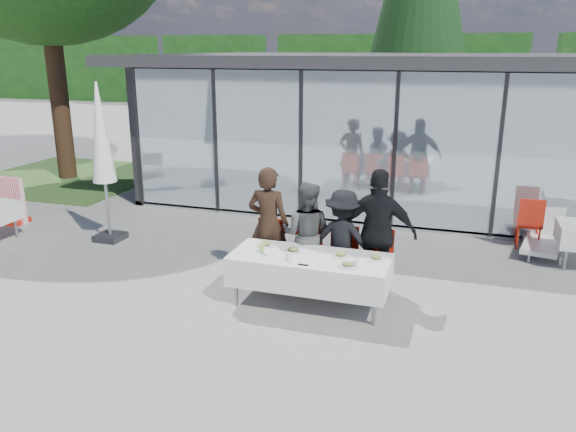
# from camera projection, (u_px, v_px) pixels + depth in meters

# --- Properties ---
(ground) EXTENTS (90.00, 90.00, 0.00)m
(ground) POSITION_uv_depth(u_px,v_px,m) (282.00, 302.00, 8.22)
(ground) COLOR gray
(ground) RESTS_ON ground
(pavilion) EXTENTS (14.80, 8.80, 3.44)m
(pavilion) POSITION_uv_depth(u_px,v_px,m) (455.00, 106.00, 14.47)
(pavilion) COLOR gray
(pavilion) RESTS_ON ground
(treeline) EXTENTS (62.50, 2.00, 4.40)m
(treeline) POSITION_uv_depth(u_px,v_px,m) (397.00, 72.00, 33.72)
(treeline) COLOR #123711
(treeline) RESTS_ON ground
(dining_table) EXTENTS (2.26, 0.96, 0.75)m
(dining_table) POSITION_uv_depth(u_px,v_px,m) (310.00, 270.00, 8.00)
(dining_table) COLOR white
(dining_table) RESTS_ON ground
(diner_a) EXTENTS (0.69, 0.69, 1.85)m
(diner_a) POSITION_uv_depth(u_px,v_px,m) (268.00, 224.00, 8.80)
(diner_a) COLOR #2F1F15
(diner_a) RESTS_ON ground
(diner_chair_a) EXTENTS (0.44, 0.44, 0.97)m
(diner_chair_a) POSITION_uv_depth(u_px,v_px,m) (269.00, 247.00, 8.94)
(diner_chair_a) COLOR #AE1A0B
(diner_chair_a) RESTS_ON ground
(diner_b) EXTENTS (0.82, 0.82, 1.65)m
(diner_b) POSITION_uv_depth(u_px,v_px,m) (306.00, 234.00, 8.64)
(diner_b) COLOR #4D4D4D
(diner_b) RESTS_ON ground
(diner_chair_b) EXTENTS (0.44, 0.44, 0.97)m
(diner_chair_b) POSITION_uv_depth(u_px,v_px,m) (307.00, 251.00, 8.76)
(diner_chair_b) COLOR #AE1A0B
(diner_chair_b) RESTS_ON ground
(diner_c) EXTENTS (1.12, 1.12, 1.57)m
(diner_c) POSITION_uv_depth(u_px,v_px,m) (343.00, 240.00, 8.49)
(diner_c) COLOR black
(diner_c) RESTS_ON ground
(diner_chair_c) EXTENTS (0.44, 0.44, 0.97)m
(diner_chair_c) POSITION_uv_depth(u_px,v_px,m) (343.00, 255.00, 8.59)
(diner_chair_c) COLOR #AE1A0B
(diner_chair_c) RESTS_ON ground
(diner_d) EXTENTS (1.14, 1.14, 1.92)m
(diner_d) POSITION_uv_depth(u_px,v_px,m) (379.00, 233.00, 8.28)
(diner_d) COLOR black
(diner_d) RESTS_ON ground
(diner_chair_d) EXTENTS (0.44, 0.44, 0.97)m
(diner_chair_d) POSITION_uv_depth(u_px,v_px,m) (378.00, 259.00, 8.44)
(diner_chair_d) COLOR #AE1A0B
(diner_chair_d) RESTS_ON ground
(plate_a) EXTENTS (0.28, 0.28, 0.07)m
(plate_a) POSITION_uv_depth(u_px,v_px,m) (265.00, 244.00, 8.35)
(plate_a) COLOR silver
(plate_a) RESTS_ON dining_table
(plate_b) EXTENTS (0.28, 0.28, 0.07)m
(plate_b) POSITION_uv_depth(u_px,v_px,m) (294.00, 250.00, 8.11)
(plate_b) COLOR silver
(plate_b) RESTS_ON dining_table
(plate_c) EXTENTS (0.28, 0.28, 0.07)m
(plate_c) POSITION_uv_depth(u_px,v_px,m) (341.00, 255.00, 7.92)
(plate_c) COLOR silver
(plate_c) RESTS_ON dining_table
(plate_d) EXTENTS (0.28, 0.28, 0.07)m
(plate_d) POSITION_uv_depth(u_px,v_px,m) (376.00, 258.00, 7.81)
(plate_d) COLOR silver
(plate_d) RESTS_ON dining_table
(plate_extra) EXTENTS (0.28, 0.28, 0.07)m
(plate_extra) POSITION_uv_depth(u_px,v_px,m) (348.00, 265.00, 7.56)
(plate_extra) COLOR silver
(plate_extra) RESTS_ON dining_table
(juice_bottle) EXTENTS (0.06, 0.06, 0.14)m
(juice_bottle) POSITION_uv_depth(u_px,v_px,m) (262.00, 249.00, 8.04)
(juice_bottle) COLOR #8EBD4E
(juice_bottle) RESTS_ON dining_table
(drinking_glasses) EXTENTS (1.01, 0.14, 0.10)m
(drinking_glasses) POSITION_uv_depth(u_px,v_px,m) (322.00, 260.00, 7.64)
(drinking_glasses) COLOR silver
(drinking_glasses) RESTS_ON dining_table
(folded_eyeglasses) EXTENTS (0.14, 0.03, 0.01)m
(folded_eyeglasses) POSITION_uv_depth(u_px,v_px,m) (303.00, 265.00, 7.60)
(folded_eyeglasses) COLOR black
(folded_eyeglasses) RESTS_ON dining_table
(spare_chair_b) EXTENTS (0.45, 0.45, 0.97)m
(spare_chair_b) POSITION_uv_depth(u_px,v_px,m) (530.00, 221.00, 10.28)
(spare_chair_b) COLOR #AE1A0B
(spare_chair_b) RESTS_ON ground
(market_umbrella) EXTENTS (0.50, 0.50, 3.00)m
(market_umbrella) POSITION_uv_depth(u_px,v_px,m) (101.00, 142.00, 10.36)
(market_umbrella) COLOR black
(market_umbrella) RESTS_ON ground
(lounger) EXTENTS (0.85, 1.42, 0.72)m
(lounger) POSITION_uv_depth(u_px,v_px,m) (543.00, 237.00, 10.26)
(lounger) COLOR silver
(lounger) RESTS_ON ground
(grass_patch) EXTENTS (5.00, 5.00, 0.02)m
(grass_patch) POSITION_uv_depth(u_px,v_px,m) (68.00, 177.00, 16.19)
(grass_patch) COLOR #385926
(grass_patch) RESTS_ON ground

